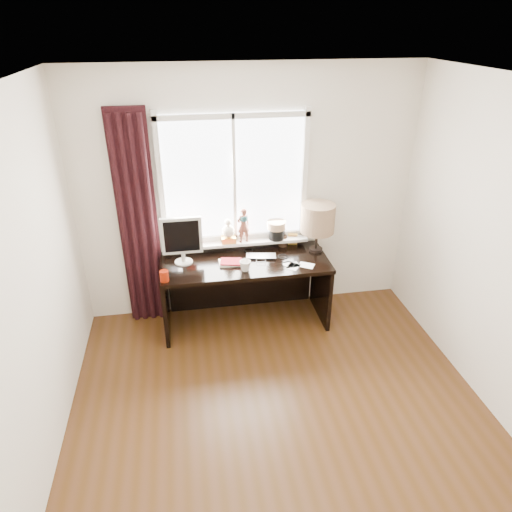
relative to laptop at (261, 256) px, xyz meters
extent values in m
cube|color=#4A2A16|center=(-0.08, -1.68, -0.76)|extent=(3.50, 4.00, 0.00)
cube|color=white|center=(-0.08, -1.68, 1.84)|extent=(3.50, 4.00, 0.00)
cube|color=beige|center=(-0.08, 0.32, 0.54)|extent=(3.50, 0.00, 2.60)
cube|color=beige|center=(-1.83, -1.68, 0.54)|extent=(0.00, 4.00, 2.60)
imported|color=silver|center=(0.00, 0.00, 0.00)|extent=(0.34, 0.25, 0.02)
imported|color=white|center=(-0.20, -0.24, 0.04)|extent=(0.15, 0.15, 0.11)
cylinder|color=maroon|center=(-0.98, -0.32, 0.04)|extent=(0.08, 0.08, 0.11)
cube|color=white|center=(-0.23, 0.30, 0.74)|extent=(1.40, 0.02, 1.30)
cube|color=silver|center=(-0.23, 0.28, 0.11)|extent=(1.50, 0.05, 0.05)
cube|color=silver|center=(-0.23, 0.28, 1.36)|extent=(1.50, 0.05, 0.05)
cube|color=silver|center=(-0.95, 0.28, 0.74)|extent=(0.05, 0.05, 1.40)
cube|color=silver|center=(0.50, 0.28, 0.74)|extent=(0.05, 0.05, 1.40)
cube|color=silver|center=(-0.23, 0.28, 0.74)|extent=(0.03, 0.05, 1.30)
cube|color=silver|center=(-0.23, 0.23, 0.07)|extent=(1.52, 0.18, 0.03)
cylinder|color=#660801|center=(-0.72, 0.20, 0.21)|extent=(0.14, 0.14, 0.25)
cube|color=gold|center=(-0.31, 0.21, 0.12)|extent=(0.15, 0.12, 0.06)
sphere|color=beige|center=(-0.31, 0.21, 0.21)|extent=(0.13, 0.13, 0.13)
sphere|color=beige|center=(-0.31, 0.21, 0.31)|extent=(0.07, 0.07, 0.07)
imported|color=brown|center=(-0.15, 0.20, 0.28)|extent=(0.15, 0.12, 0.38)
cylinder|color=#1E4C51|center=(-0.15, 0.19, 0.36)|extent=(0.10, 0.10, 0.05)
cylinder|color=black|center=(0.20, 0.21, 0.15)|extent=(0.16, 0.16, 0.12)
cylinder|color=#8C6B4C|center=(0.20, 0.21, 0.25)|extent=(0.20, 0.20, 0.08)
cube|color=black|center=(-1.21, 0.24, 0.36)|extent=(0.38, 0.05, 2.25)
cylinder|color=black|center=(-1.35, 0.20, 0.34)|extent=(0.06, 0.06, 2.20)
cylinder|color=black|center=(-1.26, 0.20, 0.34)|extent=(0.06, 0.06, 2.20)
cylinder|color=black|center=(-1.17, 0.20, 0.34)|extent=(0.06, 0.06, 2.20)
cylinder|color=black|center=(-1.08, 0.20, 0.34)|extent=(0.06, 0.06, 2.20)
cube|color=black|center=(-0.18, -0.05, -0.03)|extent=(1.70, 0.70, 0.04)
cube|color=black|center=(-1.01, -0.05, -0.41)|extent=(0.04, 0.64, 0.71)
cube|color=black|center=(0.65, -0.05, -0.41)|extent=(0.04, 0.64, 0.71)
cube|color=black|center=(-0.18, 0.28, -0.41)|extent=(1.60, 0.03, 0.71)
cylinder|color=beige|center=(-0.79, 0.02, 0.00)|extent=(0.18, 0.18, 0.01)
cylinder|color=beige|center=(-0.79, 0.02, 0.05)|extent=(0.04, 0.04, 0.10)
cube|color=beige|center=(-0.79, 0.02, 0.29)|extent=(0.40, 0.04, 0.38)
cube|color=black|center=(-0.79, 0.00, 0.29)|extent=(0.34, 0.01, 0.32)
cube|color=beige|center=(-0.33, -0.08, 0.00)|extent=(0.22, 0.17, 0.02)
cube|color=maroon|center=(-0.32, -0.09, 0.01)|extent=(0.24, 0.19, 0.01)
cylinder|color=black|center=(0.28, 0.23, 0.05)|extent=(0.09, 0.09, 0.12)
cylinder|color=black|center=(0.26, 0.24, 0.10)|extent=(0.01, 0.01, 0.22)
cylinder|color=black|center=(0.29, 0.22, 0.08)|extent=(0.01, 0.01, 0.19)
cylinder|color=black|center=(0.28, 0.24, 0.11)|extent=(0.01, 0.01, 0.25)
cylinder|color=black|center=(0.29, 0.24, 0.07)|extent=(0.01, 0.01, 0.17)
cube|color=gold|center=(0.39, 0.24, 0.05)|extent=(0.10, 0.04, 0.13)
cube|color=#996633|center=(0.39, 0.23, 0.05)|extent=(0.07, 0.02, 0.10)
cylinder|color=black|center=(0.60, 0.06, 0.00)|extent=(0.14, 0.14, 0.03)
cylinder|color=black|center=(0.60, 0.06, 0.13)|extent=(0.03, 0.03, 0.22)
cylinder|color=tan|center=(0.60, 0.06, 0.36)|extent=(0.35, 0.35, 0.30)
cube|color=white|center=(0.27, -0.22, -0.01)|extent=(0.16, 0.12, 0.00)
cube|color=white|center=(0.41, -0.25, -0.01)|extent=(0.19, 0.17, 0.00)
cube|color=white|center=(0.28, -0.25, -0.01)|extent=(0.18, 0.19, 0.00)
torus|color=black|center=(0.24, -0.20, -0.01)|extent=(0.18, 0.18, 0.01)
torus|color=black|center=(0.22, -0.03, -0.01)|extent=(0.14, 0.14, 0.01)
torus|color=black|center=(-0.11, 0.17, -0.01)|extent=(0.12, 0.12, 0.01)
camera|label=1|loc=(-0.75, -4.08, 2.19)|focal=32.00mm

